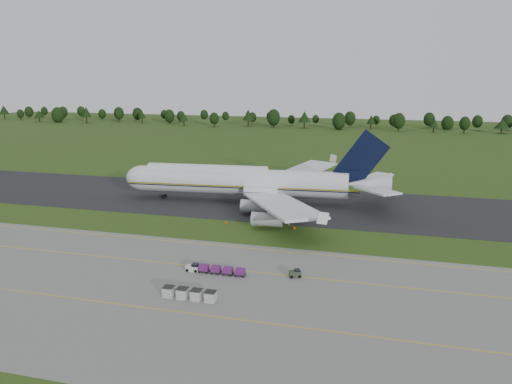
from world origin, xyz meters
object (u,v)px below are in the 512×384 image
(aircraft, at_px, (247,181))
(edge_markers, at_px, (260,226))
(baggage_train, at_px, (215,269))
(uld_row, at_px, (189,294))
(utility_cart, at_px, (295,274))

(aircraft, xyz_separation_m, edge_markers, (9.11, -21.36, -5.79))
(aircraft, height_order, baggage_train, aircraft)
(aircraft, xyz_separation_m, uld_row, (7.88, -61.94, -5.15))
(uld_row, bearing_deg, baggage_train, 88.11)
(aircraft, height_order, utility_cart, aircraft)
(utility_cart, relative_size, edge_markers, 0.14)
(aircraft, bearing_deg, baggage_train, -80.79)
(baggage_train, xyz_separation_m, utility_cart, (14.45, 2.06, -0.18))
(uld_row, bearing_deg, utility_cart, 41.50)
(baggage_train, height_order, edge_markers, baggage_train)
(utility_cart, relative_size, uld_row, 0.26)
(edge_markers, bearing_deg, aircraft, 113.09)
(aircraft, relative_size, edge_markers, 4.35)
(aircraft, xyz_separation_m, utility_cart, (22.70, -48.83, -5.46))
(baggage_train, relative_size, edge_markers, 0.65)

